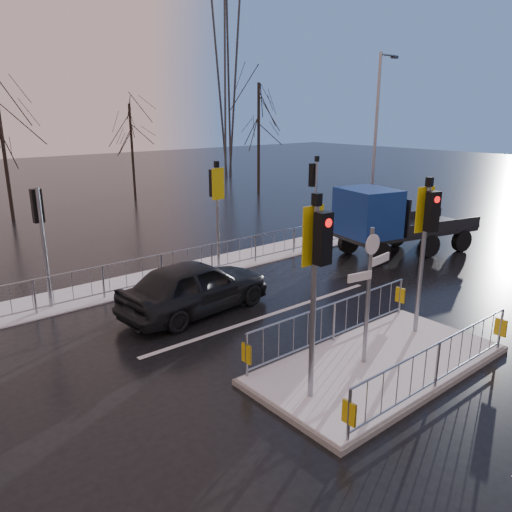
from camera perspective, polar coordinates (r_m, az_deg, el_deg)
ground at (r=11.81m, az=13.85°, el=-12.20°), size 120.00×120.00×0.00m
snow_verge at (r=17.78m, az=-8.79°, el=-2.00°), size 30.00×2.00×0.04m
lane_markings at (r=11.64m, az=15.19°, el=-12.72°), size 8.00×11.38×0.01m
traffic_island at (r=11.63m, az=13.91°, el=-10.50°), size 6.00×3.04×4.15m
far_kerb_fixtures at (r=17.23m, az=-7.22°, el=0.93°), size 18.00×0.65×3.83m
car_far_lane at (r=14.21m, az=-6.94°, el=-3.44°), size 4.68×2.24×1.54m
flatbed_truck at (r=20.05m, az=14.43°, el=3.99°), size 6.21×3.36×2.73m
tree_far_a at (r=28.76m, az=-27.18°, el=13.12°), size 3.75×3.75×7.08m
tree_far_b at (r=33.36m, az=-14.09°, el=13.46°), size 3.25×3.25×6.14m
tree_far_c at (r=35.17m, az=0.30°, el=15.62°), size 4.00×4.00×7.55m
street_lamp_right at (r=24.01m, az=13.60°, el=13.09°), size 1.25×0.18×8.00m
pylon_wires at (r=44.41m, az=-4.69°, el=23.32°), size 70.00×2.38×19.97m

